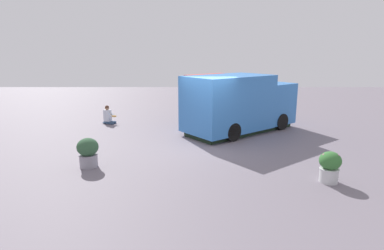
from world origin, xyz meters
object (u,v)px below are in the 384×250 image
(food_truck, at_px, (239,105))
(person_customer, at_px, (108,117))
(planter_flowering_near, at_px, (87,152))
(planter_flowering_far, at_px, (329,166))

(food_truck, xyz_separation_m, person_customer, (-6.07, 1.56, -0.84))
(food_truck, distance_m, planter_flowering_near, 6.79)
(food_truck, height_order, planter_flowering_far, food_truck)
(person_customer, bearing_deg, planter_flowering_near, -81.09)
(planter_flowering_near, bearing_deg, person_customer, 98.91)
(food_truck, relative_size, person_customer, 6.03)
(person_customer, xyz_separation_m, planter_flowering_near, (0.93, -5.95, 0.14))
(person_customer, relative_size, planter_flowering_far, 1.05)
(planter_flowering_far, bearing_deg, planter_flowering_near, 170.28)
(food_truck, bearing_deg, person_customer, 165.58)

